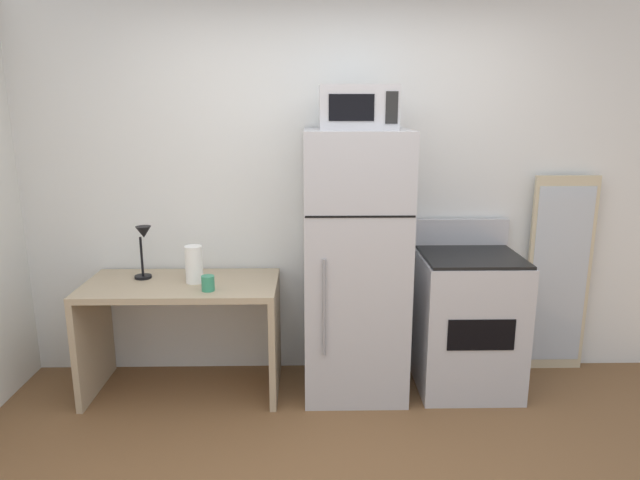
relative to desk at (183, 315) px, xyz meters
name	(u,v)px	position (x,y,z in m)	size (l,w,h in m)	color
wall_back_white	(337,189)	(1.02, 0.38, 0.77)	(5.00, 0.10, 2.60)	silver
desk	(183,315)	(0.00, 0.00, 0.00)	(1.24, 0.63, 0.75)	tan
desk_lamp	(143,243)	(-0.25, 0.08, 0.46)	(0.14, 0.12, 0.35)	black
paper_towel_roll	(194,264)	(0.09, 0.00, 0.34)	(0.11, 0.11, 0.24)	white
coffee_mug	(208,283)	(0.21, -0.17, 0.27)	(0.08, 0.08, 0.10)	#338C66
refrigerator	(355,265)	(1.12, 0.00, 0.33)	(0.65, 0.64, 1.72)	#B7B7BC
microwave	(358,107)	(1.12, -0.02, 1.32)	(0.46, 0.35, 0.26)	#B7B7BC
oven_range	(467,321)	(1.88, 0.02, -0.06)	(0.65, 0.61, 1.10)	#B7B7BC
leaning_mirror	(559,275)	(2.57, 0.27, 0.17)	(0.44, 0.03, 1.40)	#C6B793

